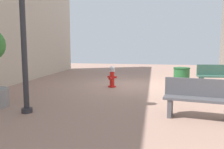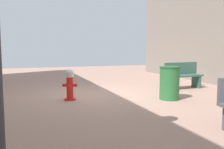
# 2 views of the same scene
# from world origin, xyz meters

# --- Properties ---
(ground_plane) EXTENTS (23.40, 23.40, 0.00)m
(ground_plane) POSITION_xyz_m (0.00, 0.00, 0.00)
(ground_plane) COLOR #9E7A6B
(fire_hydrant) EXTENTS (0.42, 0.40, 0.89)m
(fire_hydrant) POSITION_xyz_m (0.81, 0.64, 0.45)
(fire_hydrant) COLOR red
(fire_hydrant) RESTS_ON ground_plane
(bench_near) EXTENTS (1.50, 0.57, 0.95)m
(bench_near) POSITION_xyz_m (-3.43, 0.00, 0.49)
(bench_near) COLOR #33594C
(bench_near) RESTS_ON ground_plane
(trash_bin) EXTENTS (0.58, 0.58, 0.95)m
(trash_bin) POSITION_xyz_m (-1.89, 1.52, 0.48)
(trash_bin) COLOR #266633
(trash_bin) RESTS_ON ground_plane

